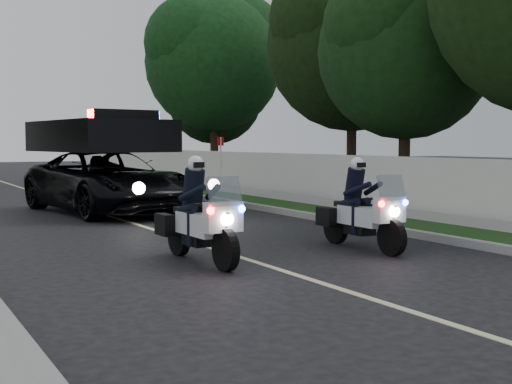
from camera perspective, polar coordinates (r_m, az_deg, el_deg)
ground at (r=8.08m, az=11.54°, el=-9.43°), size 120.00×120.00×0.00m
curb_right at (r=18.50m, az=0.81°, el=-1.38°), size 0.20×60.00×0.15m
grass_verge at (r=18.86m, az=2.65°, el=-1.27°), size 1.20×60.00×0.16m
sidewalk_right at (r=19.58m, az=5.88°, el=-1.08°), size 1.40×60.00×0.16m
property_wall at (r=20.12m, az=8.22°, el=0.96°), size 0.22×60.00×1.50m
lane_marking at (r=16.84m, az=-11.35°, el=-2.27°), size 0.12×50.00×0.01m
police_moto_left at (r=10.73m, az=-4.74°, el=-5.95°), size 0.75×2.00×1.69m
police_moto_right at (r=12.13m, az=8.86°, el=-4.79°), size 0.69×1.93×1.64m
police_suv at (r=18.59m, az=-12.45°, el=-1.69°), size 3.54×6.29×2.90m
sign_post at (r=25.19m, az=-2.99°, el=-0.05°), size 0.43×0.43×2.14m
tree_right_b at (r=21.72m, az=12.34°, el=-0.84°), size 7.25×7.25×9.10m
tree_right_c at (r=25.23m, az=8.02°, el=-0.08°), size 7.36×7.36×10.53m
tree_right_d at (r=33.33m, az=-3.56°, el=1.01°), size 7.90×7.90×11.10m
tree_right_e at (r=34.77m, az=-3.48°, el=1.14°), size 5.41×5.41×8.24m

